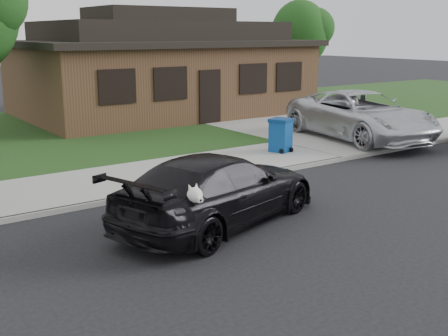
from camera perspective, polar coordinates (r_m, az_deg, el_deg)
ground at (r=12.12m, az=11.89°, el=-4.59°), size 120.00×120.00×0.00m
sidewalk at (r=15.79m, az=-1.42°, el=0.18°), size 60.00×3.00×0.12m
curb at (r=14.60m, az=1.86°, el=-0.94°), size 60.00×0.12×0.12m
lawn at (r=22.75m, az=-12.73°, el=4.03°), size 60.00×13.00×0.13m
driveway at (r=23.24m, az=4.04°, el=4.54°), size 4.50×13.00×0.14m
sedan at (r=11.06m, az=-0.56°, el=-2.21°), size 5.26×3.35×1.42m
minivan at (r=19.90m, az=13.74°, el=5.24°), size 3.61×6.24×1.64m
recycling_bin at (r=17.47m, az=5.78°, el=3.37°), size 0.81×0.81×1.03m
house at (r=26.03m, az=-6.45°, el=10.03°), size 12.60×8.60×4.65m
tree_1 at (r=30.30m, az=8.03°, el=13.47°), size 3.15×3.00×5.25m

